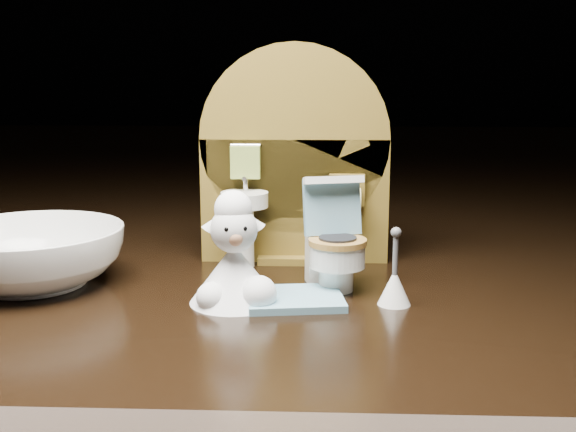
# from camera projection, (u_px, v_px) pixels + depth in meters

# --- Properties ---
(backdrop_panel) EXTENTS (0.13, 0.05, 0.15)m
(backdrop_panel) POSITION_uv_depth(u_px,v_px,m) (293.00, 168.00, 0.50)
(backdrop_panel) COLOR brown
(backdrop_panel) RESTS_ON ground
(toy_toilet) EXTENTS (0.04, 0.05, 0.07)m
(toy_toilet) POSITION_uv_depth(u_px,v_px,m) (334.00, 247.00, 0.44)
(toy_toilet) COLOR white
(toy_toilet) RESTS_ON ground
(bath_mat) EXTENTS (0.06, 0.05, 0.00)m
(bath_mat) POSITION_uv_depth(u_px,v_px,m) (295.00, 299.00, 0.42)
(bath_mat) COLOR #699BAF
(bath_mat) RESTS_ON ground
(toilet_brush) EXTENTS (0.02, 0.02, 0.05)m
(toilet_brush) POSITION_uv_depth(u_px,v_px,m) (394.00, 284.00, 0.41)
(toilet_brush) COLOR white
(toilet_brush) RESTS_ON ground
(plush_lamb) EXTENTS (0.05, 0.05, 0.07)m
(plush_lamb) POSITION_uv_depth(u_px,v_px,m) (235.00, 264.00, 0.41)
(plush_lamb) COLOR white
(plush_lamb) RESTS_ON ground
(ceramic_bowl) EXTENTS (0.15, 0.15, 0.04)m
(ceramic_bowl) POSITION_uv_depth(u_px,v_px,m) (31.00, 257.00, 0.45)
(ceramic_bowl) COLOR white
(ceramic_bowl) RESTS_ON ground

